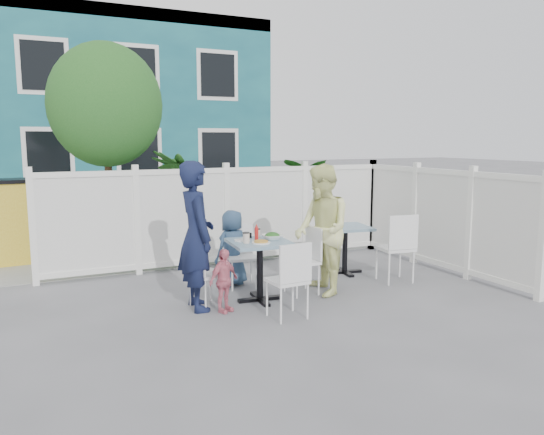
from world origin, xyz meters
name	(u,v)px	position (x,y,z in m)	size (l,w,h in m)	color
ground	(288,306)	(0.00, 0.00, 0.00)	(80.00, 80.00, 0.00)	slate
near_sidewalk	(196,249)	(0.00, 3.80, 0.01)	(24.00, 2.60, 0.01)	gray
street	(151,222)	(0.00, 7.50, 0.00)	(24.00, 5.00, 0.01)	black
far_sidewalk	(128,207)	(0.00, 10.60, 0.01)	(24.00, 1.60, 0.01)	gray
building	(91,111)	(-0.50, 14.00, 3.00)	(11.00, 6.00, 6.00)	#195364
fence_back	(227,218)	(0.10, 2.40, 0.78)	(5.86, 0.08, 1.60)	white
fence_right	(441,221)	(3.00, 0.60, 0.78)	(0.08, 3.66, 1.60)	white
tree	(106,105)	(-1.60, 3.30, 2.59)	(1.80, 1.62, 3.59)	#382316
utility_cabinet	(4,224)	(-3.19, 4.00, 0.68)	(0.73, 0.52, 1.35)	gold
potted_shrub_a	(180,206)	(-0.48, 3.10, 0.93)	(1.05, 1.05, 1.87)	#1E561D
potted_shrub_b	(285,205)	(1.49, 3.00, 0.86)	(1.54, 1.34, 1.71)	#1E561D
main_table	(260,255)	(-0.22, 0.37, 0.60)	(0.81, 0.81, 0.78)	slate
spare_table	(345,237)	(1.54, 1.08, 0.57)	(0.81, 0.81, 0.74)	slate
chair_left	(203,269)	(-0.96, 0.42, 0.49)	(0.46, 0.47, 0.84)	white
chair_right	(307,255)	(0.49, 0.42, 0.52)	(0.39, 0.41, 0.90)	white
chair_back	(241,251)	(-0.18, 1.12, 0.51)	(0.46, 0.45, 0.87)	white
chair_near	(291,275)	(-0.20, -0.44, 0.53)	(0.43, 0.42, 0.91)	white
chair_spare	(399,243)	(1.93, 0.29, 0.58)	(0.52, 0.50, 1.00)	white
man	(196,236)	(-1.04, 0.42, 0.90)	(0.66, 0.43, 1.81)	#131939
woman	(322,230)	(0.65, 0.30, 0.87)	(0.85, 0.66, 1.74)	#E6EE51
boy	(233,248)	(-0.27, 1.20, 0.54)	(0.53, 0.34, 1.08)	navy
toddler	(224,281)	(-0.80, 0.14, 0.39)	(0.45, 0.19, 0.77)	pink
plate_main	(261,243)	(-0.27, 0.23, 0.79)	(0.23, 0.23, 0.01)	white
plate_side	(242,240)	(-0.42, 0.48, 0.79)	(0.21, 0.21, 0.01)	white
salad_bowl	(272,237)	(-0.03, 0.40, 0.81)	(0.26, 0.26, 0.06)	white
coffee_cup_a	(246,238)	(-0.43, 0.32, 0.84)	(0.08, 0.08, 0.12)	beige
coffee_cup_b	(257,234)	(-0.16, 0.57, 0.84)	(0.08, 0.08, 0.11)	beige
ketchup_bottle	(257,234)	(-0.24, 0.43, 0.86)	(0.05, 0.05, 0.16)	red
salt_shaker	(245,235)	(-0.31, 0.63, 0.82)	(0.03, 0.03, 0.08)	white
pepper_shaker	(251,235)	(-0.24, 0.61, 0.81)	(0.03, 0.03, 0.07)	black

